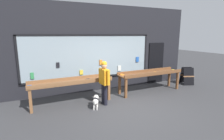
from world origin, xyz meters
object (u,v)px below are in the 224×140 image
(person_browsing, at_px, (104,80))
(small_dog, at_px, (96,100))
(display_table_left, at_px, (71,84))
(display_table_right, at_px, (150,75))
(sandwich_board_sign, at_px, (187,76))

(person_browsing, bearing_deg, small_dog, 107.11)
(display_table_left, bearing_deg, small_dog, -48.39)
(display_table_right, relative_size, sandwich_board_sign, 3.45)
(person_browsing, distance_m, sandwich_board_sign, 4.97)
(person_browsing, relative_size, sandwich_board_sign, 1.85)
(person_browsing, bearing_deg, sandwich_board_sign, -87.98)
(display_table_left, xyz_separation_m, small_dog, (0.67, -0.75, -0.48))
(person_browsing, distance_m, small_dog, 0.78)
(display_table_right, relative_size, person_browsing, 1.87)
(sandwich_board_sign, bearing_deg, person_browsing, -149.97)
(display_table_left, distance_m, small_dog, 1.12)
(display_table_right, relative_size, small_dog, 5.21)
(display_table_left, height_order, person_browsing, person_browsing)
(person_browsing, bearing_deg, display_table_left, 54.43)
(display_table_right, height_order, sandwich_board_sign, display_table_right)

